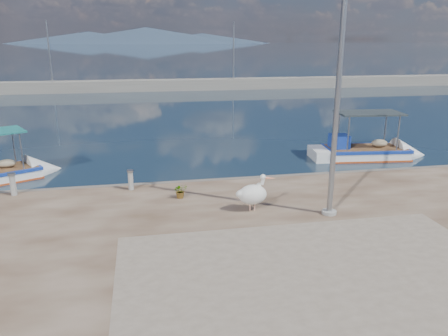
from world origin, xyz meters
TOP-DOWN VIEW (x-y plane):
  - ground at (0.00, 0.00)m, footprint 1400.00×1400.00m
  - quay_patch at (1.00, -3.00)m, footprint 9.00×7.00m
  - breakwater at (-0.00, 40.00)m, footprint 120.00×2.20m
  - mountains at (4.39, 650.00)m, footprint 370.00×280.00m
  - boat_right at (7.90, 8.56)m, footprint 5.63×2.34m
  - pelican at (0.52, 1.73)m, footprint 1.18×0.55m
  - lamp_post at (2.73, 1.07)m, footprint 0.44×0.96m
  - bollard_near at (-3.21, 4.43)m, footprint 0.24×0.24m
  - bollard_far at (-7.11, 4.60)m, footprint 0.26×0.26m
  - potted_plant at (-1.57, 3.28)m, footprint 0.53×0.48m

SIDE VIEW (x-z plane):
  - ground at x=0.00m, z-range 0.00..0.00m
  - boat_right at x=7.90m, z-range -1.11..1.52m
  - quay_patch at x=1.00m, z-range 0.50..0.51m
  - breakwater at x=0.00m, z-range -3.15..4.35m
  - potted_plant at x=-1.57m, z-range 0.50..1.00m
  - bollard_near at x=-3.21m, z-range 0.53..1.25m
  - bollard_far at x=-7.11m, z-range 0.53..1.31m
  - pelican at x=0.52m, z-range 0.47..1.62m
  - lamp_post at x=2.73m, z-range 0.30..7.30m
  - mountains at x=4.39m, z-range -1.49..20.51m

